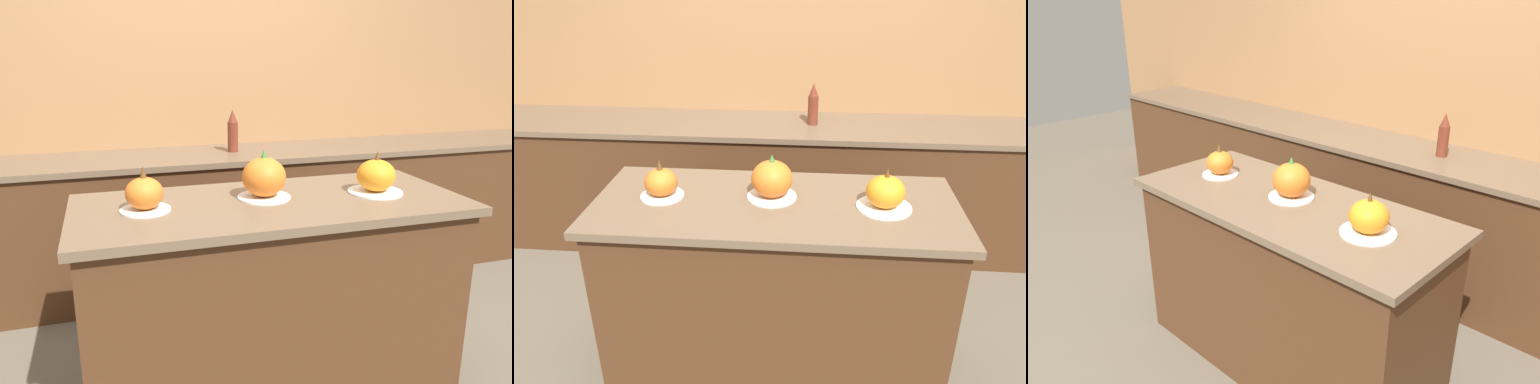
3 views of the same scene
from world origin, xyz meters
The scene contains 7 objects.
wall_back centered at (0.00, 1.54, 1.25)m, with size 8.00×0.06×2.50m.
kitchen_island centered at (0.00, 0.00, 0.46)m, with size 1.58×0.67×0.91m.
back_counter centered at (0.00, 1.21, 0.44)m, with size 6.00×0.60×0.88m.
pumpkin_cake_left centered at (-0.50, 0.01, 0.98)m, with size 0.19×0.19×0.18m.
pumpkin_cake_center centered at (-0.02, 0.05, 1.00)m, with size 0.22×0.22×0.20m.
pumpkin_cake_right centered at (0.46, -0.01, 0.98)m, with size 0.23×0.23×0.18m.
bottle_tall centered at (0.15, 1.22, 1.01)m, with size 0.07×0.07×0.27m.
Camera 1 is at (-0.63, -1.83, 1.49)m, focal length 35.00 mm.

